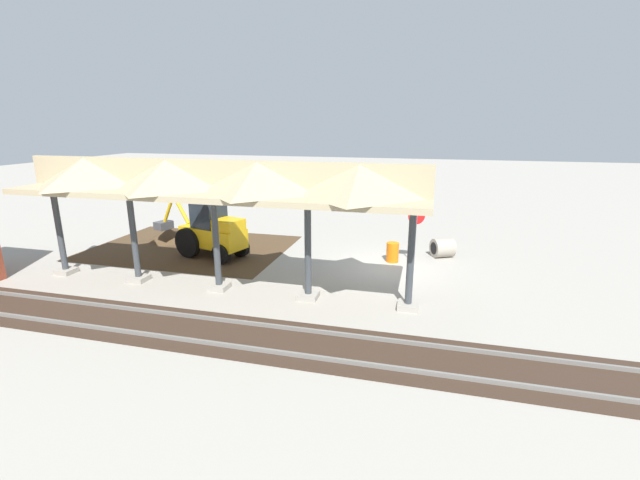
# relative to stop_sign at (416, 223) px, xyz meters

# --- Properties ---
(ground_plane) EXTENTS (120.00, 120.00, 0.00)m
(ground_plane) POSITION_rel_stop_sign_xyz_m (1.17, 0.88, -1.86)
(ground_plane) COLOR #9E998E
(dirt_work_zone) EXTENTS (9.73, 7.00, 0.01)m
(dirt_work_zone) POSITION_rel_stop_sign_xyz_m (11.12, 0.26, -1.86)
(dirt_work_zone) COLOR #4C3823
(dirt_work_zone) RESTS_ON ground
(platform_canopy) EXTENTS (15.40, 3.20, 4.90)m
(platform_canopy) POSITION_rel_stop_sign_xyz_m (7.09, 5.02, 2.30)
(platform_canopy) COLOR #9E998E
(platform_canopy) RESTS_ON ground
(rail_tracks) EXTENTS (60.00, 2.58, 0.15)m
(rail_tracks) POSITION_rel_stop_sign_xyz_m (1.17, 8.29, -1.83)
(rail_tracks) COLOR slate
(rail_tracks) RESTS_ON ground
(stop_sign) EXTENTS (0.73, 0.28, 2.58)m
(stop_sign) POSITION_rel_stop_sign_xyz_m (0.00, 0.00, 0.00)
(stop_sign) COLOR gray
(stop_sign) RESTS_ON ground
(backhoe) EXTENTS (5.44, 2.69, 2.82)m
(backhoe) POSITION_rel_stop_sign_xyz_m (9.41, 1.23, -0.60)
(backhoe) COLOR #EAB214
(backhoe) RESTS_ON ground
(dirt_mound) EXTENTS (4.51, 4.51, 1.58)m
(dirt_mound) POSITION_rel_stop_sign_xyz_m (12.99, -0.75, -1.86)
(dirt_mound) COLOR #4C3823
(dirt_mound) RESTS_ON ground
(concrete_pipe) EXTENTS (1.24, 1.22, 0.90)m
(concrete_pipe) POSITION_rel_stop_sign_xyz_m (-1.26, -1.34, -1.41)
(concrete_pipe) COLOR #9E9384
(concrete_pipe) RESTS_ON ground
(traffic_barrel) EXTENTS (0.56, 0.56, 0.90)m
(traffic_barrel) POSITION_rel_stop_sign_xyz_m (0.97, -0.01, -1.41)
(traffic_barrel) COLOR orange
(traffic_barrel) RESTS_ON ground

